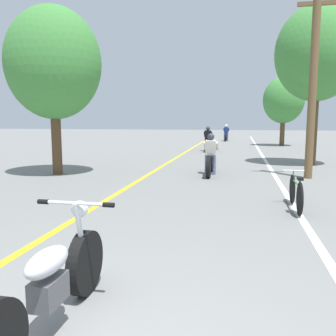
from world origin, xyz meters
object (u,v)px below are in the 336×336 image
utility_pole (313,81)px  motorcycle_rider_lead (211,159)px  motorcycle_foreground (51,285)px  bicycle_parked (296,192)px  motorcycle_rider_mid (208,142)px  motorcycle_rider_far (226,135)px  roadside_tree_left (53,64)px  roadside_tree_right_near (317,54)px  roadside_tree_right_far (284,100)px

utility_pole → motorcycle_rider_lead: 3.92m
motorcycle_foreground → bicycle_parked: motorcycle_foreground is taller
motorcycle_rider_mid → motorcycle_rider_far: size_ratio=1.03×
roadside_tree_left → motorcycle_foreground: 9.82m
roadside_tree_right_near → motorcycle_rider_mid: (-4.63, 5.55, -3.78)m
roadside_tree_left → motorcycle_foreground: roadside_tree_left is taller
utility_pole → motorcycle_foreground: bearing=-112.3°
roadside_tree_left → bicycle_parked: size_ratio=3.32×
motorcycle_foreground → utility_pole: bearing=67.7°
utility_pole → roadside_tree_right_near: 3.73m
roadside_tree_right_near → motorcycle_rider_far: 16.56m
motorcycle_rider_mid → bicycle_parked: motorcycle_rider_mid is taller
motorcycle_foreground → motorcycle_rider_mid: bearing=90.7°
motorcycle_rider_mid → motorcycle_rider_far: bearing=86.2°
roadside_tree_right_far → motorcycle_rider_lead: size_ratio=2.13×
motorcycle_rider_far → motorcycle_rider_mid: bearing=-93.8°
utility_pole → roadside_tree_left: size_ratio=1.07×
roadside_tree_right_far → motorcycle_foreground: roadside_tree_right_far is taller
roadside_tree_left → motorcycle_rider_lead: roadside_tree_left is taller
motorcycle_rider_lead → motorcycle_rider_far: 18.84m
utility_pole → roadside_tree_right_far: (0.77, 14.05, 0.14)m
roadside_tree_right_far → motorcycle_rider_lead: roadside_tree_right_far is taller
roadside_tree_right_near → motorcycle_foreground: bearing=-109.6°
motorcycle_foreground → motorcycle_rider_mid: 17.91m
motorcycle_rider_mid → bicycle_parked: (2.93, -13.05, -0.19)m
motorcycle_foreground → motorcycle_rider_mid: motorcycle_rider_mid is taller
roadside_tree_right_near → motorcycle_rider_far: size_ratio=2.93×
motorcycle_rider_lead → bicycle_parked: size_ratio=1.36×
roadside_tree_left → motorcycle_rider_far: 20.60m
roadside_tree_right_near → roadside_tree_right_far: roadside_tree_right_near is taller
motorcycle_rider_lead → bicycle_parked: motorcycle_rider_lead is taller
motorcycle_foreground → bicycle_parked: 5.56m
motorcycle_rider_far → roadside_tree_right_near: bearing=-75.8°
roadside_tree_right_near → motorcycle_foreground: (-4.40, -12.36, -3.90)m
roadside_tree_right_far → utility_pole: bearing=-93.1°
utility_pole → roadside_tree_right_near: roadside_tree_right_near is taller
utility_pole → motorcycle_rider_lead: bearing=176.4°
roadside_tree_right_far → motorcycle_rider_far: (-3.99, 4.98, -2.58)m
roadside_tree_right_near → roadside_tree_left: roadside_tree_right_near is taller
motorcycle_foreground → bicycle_parked: bearing=60.9°
motorcycle_rider_lead → bicycle_parked: (2.08, -4.29, -0.18)m
motorcycle_foreground → motorcycle_rider_lead: 9.17m
roadside_tree_right_far → bicycle_parked: bearing=-95.5°
utility_pole → roadside_tree_right_near: (0.73, 3.41, 1.35)m
motorcycle_foreground → motorcycle_rider_far: motorcycle_rider_far is taller
utility_pole → motorcycle_foreground: utility_pole is taller
motorcycle_foreground → motorcycle_rider_lead: bearing=86.1°
roadside_tree_right_far → motorcycle_foreground: (-4.44, -23.01, -2.69)m
roadside_tree_right_far → motorcycle_rider_far: size_ratio=2.23×
roadside_tree_right_far → bicycle_parked: roadside_tree_right_far is taller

